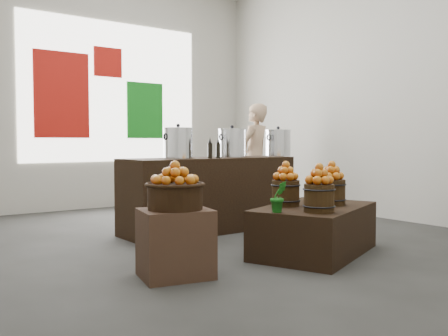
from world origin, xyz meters
TOP-DOWN VIEW (x-y plane):
  - ground at (0.00, 0.00)m, footprint 7.00×7.00m
  - back_wall at (0.00, 3.50)m, footprint 6.00×0.04m
  - back_opening at (0.30, 3.48)m, footprint 3.20×0.02m
  - deco_red_left at (-0.60, 3.47)m, footprint 0.90×0.04m
  - deco_green_right at (0.90, 3.47)m, footprint 0.70×0.04m
  - deco_red_upper at (0.20, 3.47)m, footprint 0.50×0.04m
  - crate at (-1.16, -1.10)m, footprint 0.66×0.58m
  - wicker_basket at (-1.16, -1.10)m, footprint 0.46×0.46m
  - apples_in_basket at (-1.16, -1.10)m, footprint 0.36×0.36m
  - display_table at (0.43, -1.17)m, footprint 1.63×1.33m
  - apple_bucket_front_left at (0.14, -1.50)m, footprint 0.28×0.28m
  - apples_in_bucket_front_left at (0.14, -1.50)m, footprint 0.21×0.21m
  - apple_bucket_front_right at (0.64, -1.20)m, footprint 0.28×0.28m
  - apples_in_bucket_front_right at (0.64, -1.20)m, footprint 0.21×0.21m
  - apple_bucket_rear at (0.20, -0.98)m, footprint 0.28×0.28m
  - apples_in_bucket_rear at (0.20, -0.98)m, footprint 0.21×0.21m
  - herb_garnish_right at (0.74, -0.86)m, footprint 0.25×0.22m
  - herb_garnish_left at (-0.17, -1.29)m, footprint 0.19×0.17m
  - counter at (0.31, 0.55)m, footprint 2.30×0.77m
  - stock_pot_left at (-0.15, 0.54)m, footprint 0.35×0.35m
  - stock_pot_center at (0.68, 0.55)m, footprint 0.35×0.35m
  - stock_pot_right at (1.50, 0.57)m, footprint 0.35×0.35m
  - oil_cruets at (0.32, 0.32)m, footprint 0.17×0.07m
  - shopper at (2.01, 1.70)m, footprint 0.74×0.60m

SIDE VIEW (x-z plane):
  - ground at x=0.00m, z-range 0.00..0.00m
  - display_table at x=0.43m, z-range 0.00..0.49m
  - crate at x=-1.16m, z-range 0.00..0.57m
  - counter at x=0.31m, z-range 0.00..0.93m
  - apple_bucket_front_left at x=0.14m, z-range 0.49..0.74m
  - apple_bucket_front_right at x=0.64m, z-range 0.49..0.74m
  - apple_bucket_rear at x=0.20m, z-range 0.49..0.74m
  - herb_garnish_right at x=0.74m, z-range 0.49..0.76m
  - herb_garnish_left at x=-0.17m, z-range 0.49..0.78m
  - wicker_basket at x=-1.16m, z-range 0.57..0.78m
  - apples_in_bucket_front_left at x=0.14m, z-range 0.74..0.93m
  - apples_in_bucket_front_right at x=0.64m, z-range 0.74..0.93m
  - apples_in_bucket_rear at x=0.20m, z-range 0.74..0.93m
  - apples_in_basket at x=-1.16m, z-range 0.78..0.97m
  - shopper at x=2.01m, z-range 0.00..1.76m
  - oil_cruets at x=0.32m, z-range 0.93..1.19m
  - stock_pot_left at x=-0.15m, z-range 0.93..1.29m
  - stock_pot_center at x=0.68m, z-range 0.93..1.29m
  - stock_pot_right at x=1.50m, z-range 0.93..1.29m
  - deco_green_right at x=0.90m, z-range 1.20..2.20m
  - deco_red_left at x=-0.60m, z-range 1.20..2.60m
  - back_wall at x=0.00m, z-range 0.00..4.00m
  - back_opening at x=0.30m, z-range 0.80..3.20m
  - deco_red_upper at x=0.20m, z-range 2.25..2.75m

